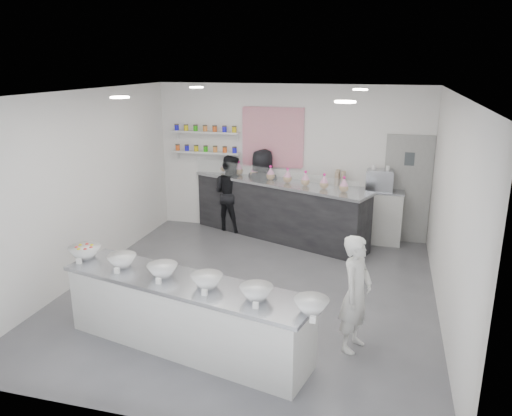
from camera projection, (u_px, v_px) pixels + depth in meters
The scene contains 26 objects.
floor at pixel (250, 292), 7.67m from camera, with size 6.00×6.00×0.00m, color #515156.
ceiling at pixel (249, 93), 6.82m from camera, with size 6.00×6.00×0.00m, color white.
back_wall at pixel (290, 160), 10.02m from camera, with size 5.50×5.50×0.00m, color white.
left_wall at pixel (83, 187), 7.93m from camera, with size 6.00×6.00×0.00m, color white.
right_wall at pixel (450, 213), 6.56m from camera, with size 6.00×6.00×0.00m, color white.
back_door at pixel (407, 190), 9.55m from camera, with size 0.88×0.04×2.10m, color gray.
pattern_panel at pixel (273, 137), 9.96m from camera, with size 1.25×0.03×1.20m, color #CF2752.
jar_shelf_lower at pixel (206, 152), 10.34m from camera, with size 1.45×0.22×0.04m, color silver.
jar_shelf_upper at pixel (205, 132), 10.22m from camera, with size 1.45×0.22×0.04m, color silver.
preserve_jars at pixel (205, 139), 10.24m from camera, with size 1.45×0.10×0.56m, color #DC571D, non-canonical shape.
downlight_0 at pixel (120, 97), 6.25m from camera, with size 0.24×0.24×0.02m, color white.
downlight_1 at pixel (345, 102), 5.55m from camera, with size 0.24×0.24×0.02m, color white.
downlight_2 at pixel (196, 87), 8.66m from camera, with size 0.24×0.24×0.02m, color white.
downlight_3 at pixel (360, 90), 7.96m from camera, with size 0.24×0.24×0.02m, color white.
prep_counter at pixel (186, 315), 6.08m from camera, with size 3.26×0.74×0.89m, color beige.
back_bar at pixel (278, 210), 9.89m from camera, with size 3.75×0.69×1.16m, color black.
sneeze_guard at pixel (269, 176), 9.43m from camera, with size 3.70×0.02×0.32m, color white.
espresso_ledge at pixel (365, 216), 9.71m from camera, with size 1.41×0.45×1.05m, color beige.
espresso_machine at pixel (380, 181), 9.45m from camera, with size 0.50×0.35×0.38m, color #93969E.
cup_stacks at pixel (340, 180), 9.64m from camera, with size 0.24×0.24×0.32m, color #CAB195, non-canonical shape.
prep_bowls at pixel (184, 276), 5.94m from camera, with size 3.63×0.48×0.15m, color white, non-canonical shape.
label_cards at pixel (176, 298), 5.46m from camera, with size 3.31×0.04×0.07m, color white, non-canonical shape.
cookie_bags at pixel (279, 174), 9.69m from camera, with size 2.97×0.17×0.29m, color pink, non-canonical shape.
woman_prep at pixel (356, 294), 5.99m from camera, with size 0.53×0.35×1.46m, color silver.
staff_left at pixel (230, 193), 10.33m from camera, with size 0.77×0.60×1.58m, color black.
staff_right at pixel (262, 191), 10.14m from camera, with size 0.85×0.55×1.74m, color black.
Camera 1 is at (1.91, -6.72, 3.41)m, focal length 35.00 mm.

